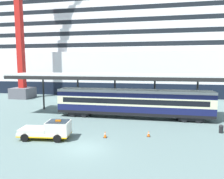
% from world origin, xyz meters
% --- Properties ---
extents(ground_plane, '(400.00, 400.00, 0.00)m').
position_xyz_m(ground_plane, '(0.00, 0.00, 0.00)').
color(ground_plane, slate).
extents(cruise_ship, '(147.42, 27.60, 35.75)m').
position_xyz_m(cruise_ship, '(-5.98, 44.93, 11.72)').
color(cruise_ship, black).
rests_on(cruise_ship, ground).
extents(platform_canopy, '(37.52, 5.94, 6.32)m').
position_xyz_m(platform_canopy, '(3.35, 12.21, 6.02)').
color(platform_canopy, silver).
rests_on(platform_canopy, ground).
extents(train_carriage, '(21.86, 2.81, 4.11)m').
position_xyz_m(train_carriage, '(3.35, 11.75, 2.31)').
color(train_carriage, black).
rests_on(train_carriage, ground).
extents(service_truck, '(5.40, 2.70, 2.02)m').
position_xyz_m(service_truck, '(-4.34, 1.70, 0.99)').
color(service_truck, silver).
rests_on(service_truck, ground).
extents(traffic_cone_near, '(0.36, 0.36, 0.70)m').
position_xyz_m(traffic_cone_near, '(1.25, 3.06, 0.34)').
color(traffic_cone_near, black).
rests_on(traffic_cone_near, ground).
extents(traffic_cone_mid, '(0.36, 0.36, 0.64)m').
position_xyz_m(traffic_cone_mid, '(5.75, 4.25, 0.32)').
color(traffic_cone_mid, black).
rests_on(traffic_cone_mid, ground).
extents(dockside_crane, '(12.60, 4.40, 59.41)m').
position_xyz_m(dockside_crane, '(-22.74, 24.94, 18.88)').
color(dockside_crane, '#595960').
rests_on(dockside_crane, ground).
extents(quay_bollard, '(0.48, 0.48, 0.96)m').
position_xyz_m(quay_bollard, '(13.76, 6.95, 0.52)').
color(quay_bollard, black).
rests_on(quay_bollard, ground).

